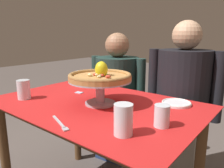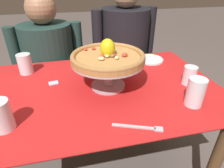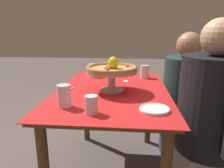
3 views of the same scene
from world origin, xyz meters
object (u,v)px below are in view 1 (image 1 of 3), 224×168
diner_left (117,98)px  water_glass_back_left (81,79)px  water_glass_side_right (162,117)px  water_glass_front_right (123,121)px  dinner_fork (60,124)px  pizza_stand (100,88)px  water_glass_front_left (24,91)px  sugar_packet (79,93)px  side_plate (176,103)px  diner_right (182,107)px  pizza (100,76)px

diner_left → water_glass_back_left: bearing=-105.8°
water_glass_side_right → water_glass_front_right: size_ratio=0.76×
water_glass_back_left → dinner_fork: (0.50, -0.60, -0.05)m
pizza_stand → water_glass_side_right: 0.43m
water_glass_front_right → diner_left: (-0.68, 0.85, -0.22)m
water_glass_front_right → water_glass_back_left: size_ratio=1.12×
water_glass_front_left → sugar_packet: 0.36m
pizza_stand → sugar_packet: bearing=160.8°
side_plate → diner_right: 0.37m
side_plate → diner_right: (-0.09, 0.33, -0.13)m
side_plate → diner_left: size_ratio=0.15×
diner_right → water_glass_back_left: bearing=-154.0°
sugar_packet → diner_right: size_ratio=0.04×
pizza_stand → side_plate: 0.46m
water_glass_front_left → water_glass_back_left: bearing=89.2°
water_glass_back_left → water_glass_side_right: bearing=-20.8°
water_glass_front_right → water_glass_back_left: water_glass_front_right is taller
water_glass_side_right → side_plate: (-0.07, 0.34, -0.04)m
pizza_stand → side_plate: (0.35, 0.27, -0.09)m
water_glass_side_right → sugar_packet: size_ratio=1.99×
water_glass_front_left → side_plate: water_glass_front_left is taller
side_plate → dinner_fork: size_ratio=0.90×
water_glass_side_right → water_glass_back_left: water_glass_back_left is taller
water_glass_back_left → diner_right: size_ratio=0.09×
dinner_fork → diner_left: bearing=112.8°
pizza → water_glass_back_left: size_ratio=3.09×
sugar_packet → diner_left: 0.55m
pizza_stand → side_plate: bearing=37.9°
side_plate → sugar_packet: (-0.64, -0.18, -0.01)m
water_glass_front_left → diner_right: (0.71, 0.83, -0.17)m
water_glass_front_left → side_plate: bearing=31.5°
pizza_stand → water_glass_front_right: pizza_stand is taller
diner_left → pizza: bearing=-60.8°
water_glass_front_right → sugar_packet: water_glass_front_right is taller
water_glass_side_right → water_glass_back_left: 0.93m
water_glass_front_left → pizza: bearing=25.9°
water_glass_front_right → water_glass_back_left: (-0.78, 0.50, -0.01)m
pizza_stand → sugar_packet: (-0.28, 0.10, -0.10)m
sugar_packet → diner_left: size_ratio=0.04×
water_glass_front_left → diner_right: size_ratio=0.10×
side_plate → diner_left: bearing=153.9°
water_glass_side_right → water_glass_front_right: bearing=-116.0°
pizza_stand → water_glass_back_left: bearing=149.0°
pizza → diner_left: bearing=119.2°
water_glass_side_right → sugar_packet: 0.73m
pizza → water_glass_front_left: bearing=-154.1°
pizza → diner_left: 0.78m
water_glass_front_left → sugar_packet: bearing=62.2°
side_plate → diner_right: diner_right is taller
pizza_stand → water_glass_back_left: (-0.44, 0.27, -0.05)m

